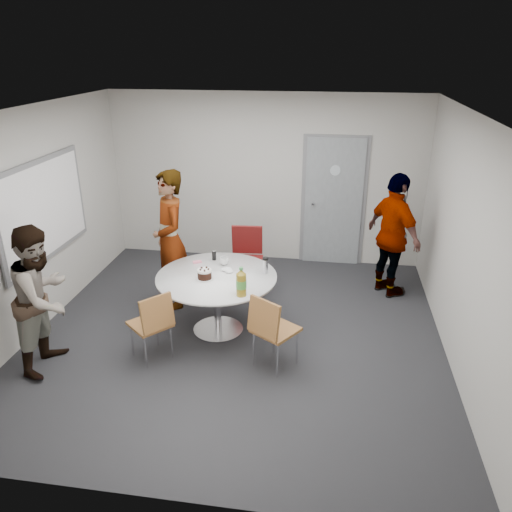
% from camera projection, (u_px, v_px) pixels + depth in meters
% --- Properties ---
extents(floor, '(5.00, 5.00, 0.00)m').
position_uv_depth(floor, '(237.00, 334.00, 6.23)').
color(floor, black).
rests_on(floor, ground).
extents(ceiling, '(5.00, 5.00, 0.00)m').
position_uv_depth(ceiling, '(233.00, 112.00, 5.17)').
color(ceiling, silver).
rests_on(ceiling, wall_back).
extents(wall_back, '(5.00, 0.00, 5.00)m').
position_uv_depth(wall_back, '(265.00, 179.00, 7.98)').
color(wall_back, '#B6B4AD').
rests_on(wall_back, floor).
extents(wall_left, '(0.00, 5.00, 5.00)m').
position_uv_depth(wall_left, '(34.00, 222.00, 6.06)').
color(wall_left, '#B6B4AD').
rests_on(wall_left, floor).
extents(wall_right, '(0.00, 5.00, 5.00)m').
position_uv_depth(wall_right, '(464.00, 246.00, 5.35)').
color(wall_right, '#B6B4AD').
rests_on(wall_right, floor).
extents(wall_front, '(5.00, 0.00, 5.00)m').
position_uv_depth(wall_front, '(166.00, 359.00, 3.43)').
color(wall_front, '#B6B4AD').
rests_on(wall_front, floor).
extents(door, '(1.02, 0.17, 2.12)m').
position_uv_depth(door, '(333.00, 202.00, 7.93)').
color(door, slate).
rests_on(door, wall_back).
extents(whiteboard, '(0.04, 1.90, 1.25)m').
position_uv_depth(whiteboard, '(44.00, 210.00, 6.19)').
color(whiteboard, slate).
rests_on(whiteboard, wall_left).
extents(table, '(1.47, 1.47, 1.11)m').
position_uv_depth(table, '(218.00, 284.00, 6.05)').
color(table, white).
rests_on(table, floor).
extents(chair_near_left, '(0.59, 0.59, 0.85)m').
position_uv_depth(chair_near_left, '(153.00, 321.00, 5.54)').
color(chair_near_left, brown).
rests_on(chair_near_left, floor).
extents(chair_near_right, '(0.60, 0.61, 0.89)m').
position_uv_depth(chair_near_right, '(271.00, 326.00, 5.38)').
color(chair_near_right, brown).
rests_on(chair_near_right, floor).
extents(chair_far, '(0.49, 0.53, 0.97)m').
position_uv_depth(chair_far, '(246.00, 253.00, 7.14)').
color(chair_far, '#5C1212').
rests_on(chair_far, floor).
extents(person_main, '(0.74, 0.82, 1.89)m').
position_uv_depth(person_main, '(170.00, 240.00, 6.63)').
color(person_main, '#A5C6EA').
rests_on(person_main, floor).
extents(person_left, '(0.64, 0.81, 1.65)m').
position_uv_depth(person_left, '(43.00, 298.00, 5.37)').
color(person_left, white).
rests_on(person_left, floor).
extents(person_right, '(0.93, 1.11, 1.77)m').
position_uv_depth(person_right, '(393.00, 236.00, 6.93)').
color(person_right, black).
rests_on(person_right, floor).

